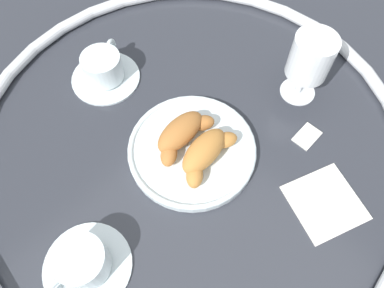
# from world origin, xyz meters

# --- Properties ---
(ground_plane) EXTENTS (2.20, 2.20, 0.00)m
(ground_plane) POSITION_xyz_m (0.00, 0.00, 0.00)
(ground_plane) COLOR #2D3038
(table_chrome_rim) EXTENTS (0.80, 0.80, 0.02)m
(table_chrome_rim) POSITION_xyz_m (0.00, 0.00, 0.01)
(table_chrome_rim) COLOR silver
(table_chrome_rim) RESTS_ON ground_plane
(pastry_plate) EXTENTS (0.23, 0.23, 0.02)m
(pastry_plate) POSITION_xyz_m (0.01, 0.02, 0.01)
(pastry_plate) COLOR silver
(pastry_plate) RESTS_ON ground_plane
(croissant_large) EXTENTS (0.14, 0.07, 0.04)m
(croissant_large) POSITION_xyz_m (0.01, -0.00, 0.04)
(croissant_large) COLOR #AD6B33
(croissant_large) RESTS_ON pastry_plate
(croissant_small) EXTENTS (0.14, 0.07, 0.04)m
(croissant_small) POSITION_xyz_m (0.01, 0.05, 0.04)
(croissant_small) COLOR #BC7A38
(croissant_small) RESTS_ON pastry_plate
(coffee_cup_near) EXTENTS (0.14, 0.14, 0.06)m
(coffee_cup_near) POSITION_xyz_m (0.01, -0.22, 0.03)
(coffee_cup_near) COLOR silver
(coffee_cup_near) RESTS_ON ground_plane
(coffee_cup_far) EXTENTS (0.14, 0.14, 0.06)m
(coffee_cup_far) POSITION_xyz_m (0.27, 0.05, 0.03)
(coffee_cup_far) COLOR silver
(coffee_cup_far) RESTS_ON ground_plane
(juice_glass_left) EXTENTS (0.08, 0.08, 0.14)m
(juice_glass_left) POSITION_xyz_m (-0.23, 0.08, 0.09)
(juice_glass_left) COLOR white
(juice_glass_left) RESTS_ON ground_plane
(sugar_packet) EXTENTS (0.05, 0.03, 0.01)m
(sugar_packet) POSITION_xyz_m (-0.16, 0.15, 0.00)
(sugar_packet) COLOR white
(sugar_packet) RESTS_ON ground_plane
(folded_napkin) EXTENTS (0.14, 0.14, 0.01)m
(folded_napkin) POSITION_xyz_m (-0.07, 0.25, 0.00)
(folded_napkin) COLOR silver
(folded_napkin) RESTS_ON ground_plane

